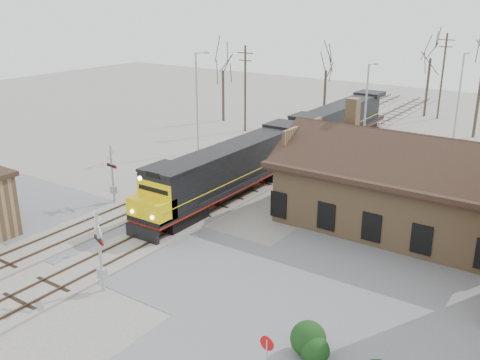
# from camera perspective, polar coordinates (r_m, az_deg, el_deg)

# --- Properties ---
(ground) EXTENTS (140.00, 140.00, 0.00)m
(ground) POSITION_cam_1_polar(r_m,az_deg,el_deg) (33.73, -11.13, -6.83)
(ground) COLOR #9B968C
(ground) RESTS_ON ground
(road) EXTENTS (60.00, 9.00, 0.03)m
(road) POSITION_cam_1_polar(r_m,az_deg,el_deg) (33.72, -11.13, -6.80)
(road) COLOR slate
(road) RESTS_ON ground
(parking_lot) EXTENTS (22.00, 26.00, 0.03)m
(parking_lot) POSITION_cam_1_polar(r_m,az_deg,el_deg) (29.06, 21.99, -12.40)
(parking_lot) COLOR slate
(parking_lot) RESTS_ON ground
(track_main) EXTENTS (3.40, 90.00, 0.24)m
(track_main) POSITION_cam_1_polar(r_m,az_deg,el_deg) (44.57, 2.62, 0.09)
(track_main) COLOR #9B968C
(track_main) RESTS_ON ground
(track_siding) EXTENTS (3.40, 90.00, 0.24)m
(track_siding) POSITION_cam_1_polar(r_m,az_deg,el_deg) (46.97, -2.03, 1.10)
(track_siding) COLOR #9B968C
(track_siding) RESTS_ON ground
(depot) EXTENTS (15.20, 9.31, 7.90)m
(depot) POSITION_cam_1_polar(r_m,az_deg,el_deg) (36.46, 16.27, -1.15)
(depot) COLOR #97744E
(depot) RESTS_ON ground
(locomotive_lead) EXTENTS (2.84, 19.01, 4.22)m
(locomotive_lead) POSITION_cam_1_polar(r_m,az_deg,el_deg) (39.61, -1.50, 0.94)
(locomotive_lead) COLOR black
(locomotive_lead) RESTS_ON ground
(locomotive_trailing) EXTENTS (2.84, 19.01, 3.99)m
(locomotive_trailing) POSITION_cam_1_polar(r_m,az_deg,el_deg) (55.81, 10.27, 5.98)
(locomotive_trailing) COLOR black
(locomotive_trailing) RESTS_ON ground
(crossbuck_near) EXTENTS (1.20, 0.57, 4.45)m
(crossbuck_near) POSITION_cam_1_polar(r_m,az_deg,el_deg) (28.30, -14.68, -7.71)
(crossbuck_near) COLOR #A5A8AD
(crossbuck_near) RESTS_ON ground
(crossbuck_far) EXTENTS (1.24, 0.33, 4.36)m
(crossbuck_far) POSITION_cam_1_polar(r_m,az_deg,el_deg) (40.17, -13.44, 0.39)
(crossbuck_far) COLOR #A5A8AD
(crossbuck_far) RESTS_ON ground
(do_not_enter_sign) EXTENTS (0.63, 0.07, 2.12)m
(do_not_enter_sign) POSITION_cam_1_polar(r_m,az_deg,el_deg) (21.77, 2.88, -17.68)
(do_not_enter_sign) COLOR #A5A8AD
(do_not_enter_sign) RESTS_ON ground
(hedge_a) EXTENTS (1.54, 1.54, 1.54)m
(hedge_a) POSITION_cam_1_polar(r_m,az_deg,el_deg) (23.75, 7.29, -16.44)
(hedge_a) COLOR black
(hedge_a) RESTS_ON ground
(hedge_b) EXTENTS (1.23, 1.23, 1.23)m
(hedge_b) POSITION_cam_1_polar(r_m,az_deg,el_deg) (23.41, 8.01, -17.55)
(hedge_b) COLOR black
(hedge_b) RESTS_ON ground
(streetlight_a) EXTENTS (0.25, 2.04, 9.61)m
(streetlight_a) POSITION_cam_1_polar(r_m,az_deg,el_deg) (51.65, -4.53, 8.74)
(streetlight_a) COLOR #A5A8AD
(streetlight_a) RESTS_ON ground
(streetlight_b) EXTENTS (0.25, 2.04, 9.17)m
(streetlight_b) POSITION_cam_1_polar(r_m,az_deg,el_deg) (47.61, 13.29, 7.15)
(streetlight_b) COLOR #A5A8AD
(streetlight_b) RESTS_ON ground
(streetlight_c) EXTENTS (0.25, 2.04, 9.08)m
(streetlight_c) POSITION_cam_1_polar(r_m,az_deg,el_deg) (60.97, 22.39, 8.70)
(streetlight_c) COLOR #A5A8AD
(streetlight_c) RESTS_ON ground
(utility_pole_a) EXTENTS (2.00, 0.24, 9.48)m
(utility_pole_a) POSITION_cam_1_polar(r_m,az_deg,el_deg) (60.07, 0.56, 9.87)
(utility_pole_a) COLOR #382D23
(utility_pole_a) RESTS_ON ground
(utility_pole_b) EXTENTS (2.00, 0.24, 10.38)m
(utility_pole_b) POSITION_cam_1_polar(r_m,az_deg,el_deg) (70.83, 20.78, 10.43)
(utility_pole_b) COLOR #382D23
(utility_pole_b) RESTS_ON ground
(tree_a) EXTENTS (4.05, 4.05, 9.93)m
(tree_a) POSITION_cam_1_polar(r_m,az_deg,el_deg) (65.15, -1.84, 12.44)
(tree_a) COLOR #382D23
(tree_a) RESTS_ON ground
(tree_b) EXTENTS (4.03, 4.03, 9.87)m
(tree_b) POSITION_cam_1_polar(r_m,az_deg,el_deg) (66.64, 9.20, 12.32)
(tree_b) COLOR #382D23
(tree_b) RESTS_ON ground
(tree_c) EXTENTS (4.85, 4.85, 11.89)m
(tree_c) POSITION_cam_1_polar(r_m,az_deg,el_deg) (71.61, 19.77, 13.09)
(tree_c) COLOR #382D23
(tree_c) RESTS_ON ground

